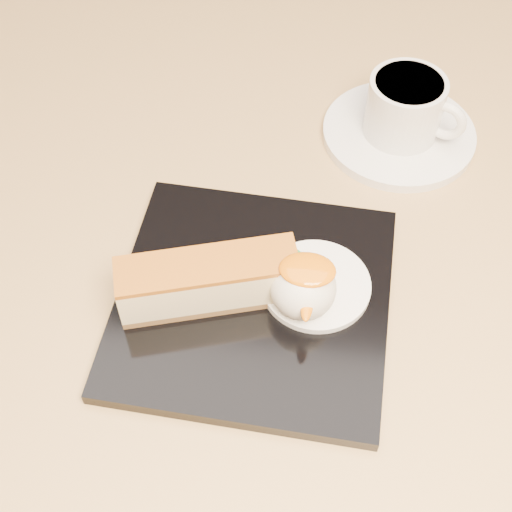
# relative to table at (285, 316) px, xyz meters

# --- Properties ---
(ground) EXTENTS (5.00, 5.00, 0.00)m
(ground) POSITION_rel_table_xyz_m (0.00, 0.00, -0.56)
(ground) COLOR brown
(ground) RESTS_ON ground
(table) EXTENTS (0.80, 0.80, 0.72)m
(table) POSITION_rel_table_xyz_m (0.00, 0.00, 0.00)
(table) COLOR black
(table) RESTS_ON ground
(dessert_plate) EXTENTS (0.23, 0.23, 0.01)m
(dessert_plate) POSITION_rel_table_xyz_m (-0.02, -0.09, 0.16)
(dessert_plate) COLOR black
(dessert_plate) RESTS_ON table
(cheesecake) EXTENTS (0.15, 0.08, 0.05)m
(cheesecake) POSITION_rel_table_xyz_m (-0.06, -0.09, 0.19)
(cheesecake) COLOR brown
(cheesecake) RESTS_ON dessert_plate
(cream_smear) EXTENTS (0.09, 0.09, 0.01)m
(cream_smear) POSITION_rel_table_xyz_m (0.03, -0.07, 0.17)
(cream_smear) COLOR white
(cream_smear) RESTS_ON dessert_plate
(ice_cream_scoop) EXTENTS (0.05, 0.05, 0.05)m
(ice_cream_scoop) POSITION_rel_table_xyz_m (0.02, -0.09, 0.19)
(ice_cream_scoop) COLOR white
(ice_cream_scoop) RESTS_ON cream_smear
(mango_sauce) EXTENTS (0.04, 0.03, 0.01)m
(mango_sauce) POSITION_rel_table_xyz_m (0.02, -0.09, 0.21)
(mango_sauce) COLOR orange
(mango_sauce) RESTS_ON ice_cream_scoop
(mint_sprig) EXTENTS (0.04, 0.03, 0.00)m
(mint_sprig) POSITION_rel_table_xyz_m (-0.00, -0.05, 0.17)
(mint_sprig) COLOR #2B8537
(mint_sprig) RESTS_ON cream_smear
(saucer) EXTENTS (0.15, 0.15, 0.01)m
(saucer) POSITION_rel_table_xyz_m (0.10, 0.12, 0.16)
(saucer) COLOR white
(saucer) RESTS_ON table
(coffee_cup) EXTENTS (0.09, 0.07, 0.06)m
(coffee_cup) POSITION_rel_table_xyz_m (0.10, 0.12, 0.20)
(coffee_cup) COLOR white
(coffee_cup) RESTS_ON saucer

